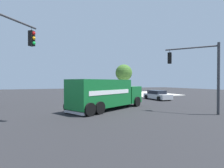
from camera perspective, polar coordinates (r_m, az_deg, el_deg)
ground_plane at (r=17.35m, az=-7.09°, el=-7.67°), size 100.00×100.00×0.00m
sidewalk_corner_near at (r=35.08m, az=8.55°, el=-3.32°), size 12.59×12.59×0.14m
delivery_truck at (r=15.83m, az=-1.89°, el=-3.23°), size 8.34×6.06×2.73m
traffic_light_secondary at (r=15.45m, az=27.10°, el=4.82°), size 2.68×3.17×5.55m
sedan_silver at (r=25.34m, az=14.82°, el=-3.61°), size 2.15×4.36×1.31m
pedestrian_near_corner at (r=36.84m, az=7.22°, el=-1.63°), size 0.30×0.52×1.57m
picket_fence_run at (r=40.34m, az=4.13°, el=-2.01°), size 6.40×0.05×0.95m
shade_tree_near at (r=38.95m, az=3.94°, el=3.72°), size 3.78×3.78×6.35m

